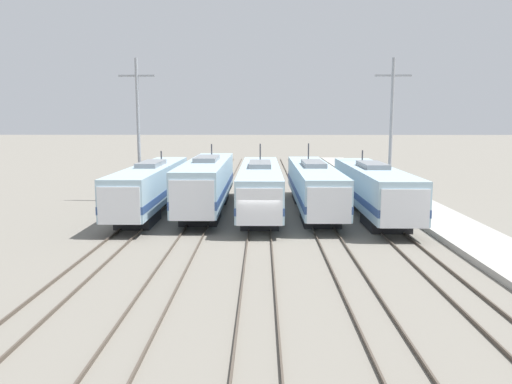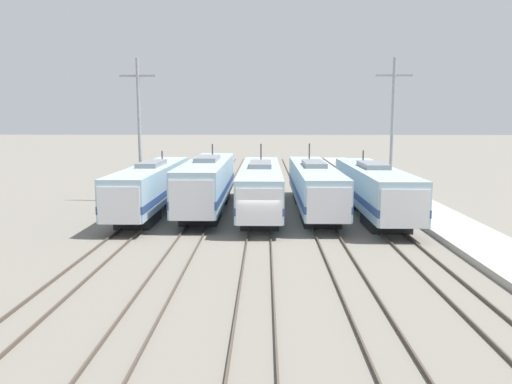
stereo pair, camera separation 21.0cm
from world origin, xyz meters
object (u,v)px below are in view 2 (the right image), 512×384
locomotive_far_left (151,187)px  locomotive_center_left (207,183)px  locomotive_far_right (374,189)px  catenary_tower_left (139,127)px  locomotive_center_right (314,186)px  catenary_tower_right (392,127)px  locomotive_center (260,187)px

locomotive_far_left → locomotive_center_left: locomotive_center_left is taller
locomotive_far_right → catenary_tower_left: (-18.99, 6.61, 4.47)m
locomotive_center_right → catenary_tower_right: size_ratio=1.57×
locomotive_center_right → locomotive_far_right: locomotive_center_right is taller
locomotive_center_left → locomotive_far_left: bearing=-166.6°
locomotive_center_right → catenary_tower_left: bearing=162.8°
locomotive_center_left → locomotive_center_right: 8.42m
locomotive_center_left → catenary_tower_left: bearing=144.1°
catenary_tower_left → locomotive_far_right: bearing=-19.2°
locomotive_center → catenary_tower_right: catenary_tower_right is taller
locomotive_far_left → locomotive_center_left: bearing=13.4°
catenary_tower_left → catenary_tower_right: (21.85, 0.00, 0.00)m
catenary_tower_left → catenary_tower_right: size_ratio=1.00×
locomotive_center_left → catenary_tower_left: catenary_tower_left is taller
locomotive_center_right → catenary_tower_right: catenary_tower_right is taller
locomotive_center_left → locomotive_center_right: bearing=0.1°
locomotive_far_left → locomotive_center_right: size_ratio=0.94×
catenary_tower_left → locomotive_center_left: bearing=-35.9°
locomotive_far_left → locomotive_far_right: 16.87m
locomotive_far_left → locomotive_center: locomotive_center is taller
locomotive_far_right → catenary_tower_left: catenary_tower_left is taller
locomotive_far_left → locomotive_center_left: (4.21, 1.00, 0.15)m
catenary_tower_right → locomotive_center_left: bearing=-163.4°
catenary_tower_right → locomotive_far_left: bearing=-164.1°
locomotive_center_left → catenary_tower_right: catenary_tower_right is taller
locomotive_center → catenary_tower_right: size_ratio=1.54×
locomotive_center_left → locomotive_far_right: 12.79m
locomotive_far_left → catenary_tower_left: 7.49m
locomotive_far_left → locomotive_center: bearing=1.9°
locomotive_center_right → catenary_tower_left: catenary_tower_left is taller
locomotive_center_left → locomotive_center_right: size_ratio=0.92×
locomotive_far_left → catenary_tower_left: bearing=111.0°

